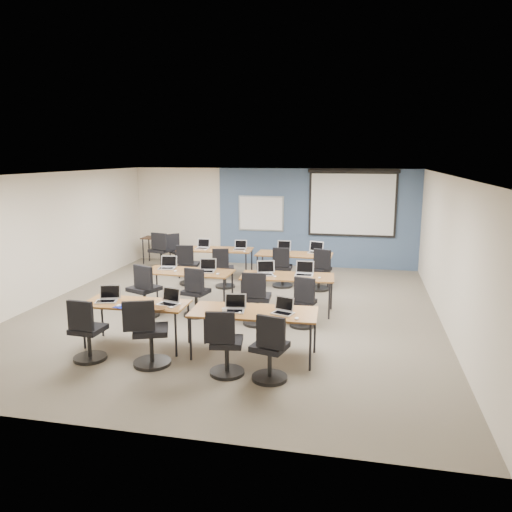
% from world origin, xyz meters
% --- Properties ---
extents(floor, '(8.00, 9.00, 0.02)m').
position_xyz_m(floor, '(0.00, 0.00, 0.00)').
color(floor, '#6B6354').
rests_on(floor, ground).
extents(ceiling, '(8.00, 9.00, 0.02)m').
position_xyz_m(ceiling, '(0.00, 0.00, 2.70)').
color(ceiling, white).
rests_on(ceiling, ground).
extents(wall_back, '(8.00, 0.04, 2.70)m').
position_xyz_m(wall_back, '(0.00, 4.50, 1.35)').
color(wall_back, beige).
rests_on(wall_back, ground).
extents(wall_front, '(8.00, 0.04, 2.70)m').
position_xyz_m(wall_front, '(0.00, -4.50, 1.35)').
color(wall_front, beige).
rests_on(wall_front, ground).
extents(wall_left, '(0.04, 9.00, 2.70)m').
position_xyz_m(wall_left, '(-4.00, 0.00, 1.35)').
color(wall_left, beige).
rests_on(wall_left, ground).
extents(wall_right, '(0.04, 9.00, 2.70)m').
position_xyz_m(wall_right, '(4.00, 0.00, 1.35)').
color(wall_right, beige).
rests_on(wall_right, ground).
extents(blue_accent_panel, '(5.50, 0.04, 2.70)m').
position_xyz_m(blue_accent_panel, '(1.25, 4.47, 1.35)').
color(blue_accent_panel, '#3D5977').
rests_on(blue_accent_panel, wall_back).
extents(whiteboard, '(1.28, 0.03, 0.98)m').
position_xyz_m(whiteboard, '(-0.30, 4.43, 1.45)').
color(whiteboard, '#A3B0BA').
rests_on(whiteboard, wall_back).
extents(projector_screen, '(2.40, 0.10, 1.82)m').
position_xyz_m(projector_screen, '(2.20, 4.41, 1.89)').
color(projector_screen, black).
rests_on(projector_screen, wall_back).
extents(training_table_front_left, '(1.68, 0.70, 0.73)m').
position_xyz_m(training_table_front_left, '(-1.02, -2.08, 0.68)').
color(training_table_front_left, '#A57749').
rests_on(training_table_front_left, floor).
extents(training_table_front_right, '(1.93, 0.80, 0.73)m').
position_xyz_m(training_table_front_right, '(0.93, -2.11, 0.69)').
color(training_table_front_right, '#9E5A32').
rests_on(training_table_front_right, floor).
extents(training_table_mid_left, '(1.80, 0.75, 0.73)m').
position_xyz_m(training_table_mid_left, '(-0.95, 0.22, 0.69)').
color(training_table_mid_left, brown).
rests_on(training_table_mid_left, floor).
extents(training_table_mid_right, '(1.82, 0.76, 0.73)m').
position_xyz_m(training_table_mid_right, '(1.09, 0.25, 0.69)').
color(training_table_mid_right, '#995E34').
rests_on(training_table_mid_right, floor).
extents(training_table_back_left, '(1.85, 0.77, 0.73)m').
position_xyz_m(training_table_back_left, '(-1.12, 2.69, 0.69)').
color(training_table_back_left, brown).
rests_on(training_table_back_left, floor).
extents(training_table_back_right, '(1.80, 0.75, 0.73)m').
position_xyz_m(training_table_back_right, '(0.92, 2.48, 0.69)').
color(training_table_back_right, '#A26936').
rests_on(training_table_back_right, floor).
extents(laptop_0, '(0.33, 0.28, 0.25)m').
position_xyz_m(laptop_0, '(-1.50, -2.10, 0.79)').
color(laptop_0, silver).
rests_on(laptop_0, training_table_front_left).
extents(mouse_0, '(0.10, 0.12, 0.04)m').
position_xyz_m(mouse_0, '(-1.19, -2.32, 0.74)').
color(mouse_0, white).
rests_on(mouse_0, training_table_front_left).
extents(task_chair_0, '(0.50, 0.50, 0.98)m').
position_xyz_m(task_chair_0, '(-1.49, -2.80, 0.40)').
color(task_chair_0, black).
rests_on(task_chair_0, floor).
extents(laptop_1, '(0.33, 0.28, 0.25)m').
position_xyz_m(laptop_1, '(-0.46, -2.04, 0.79)').
color(laptop_1, silver).
rests_on(laptop_1, training_table_front_left).
extents(mouse_1, '(0.07, 0.10, 0.03)m').
position_xyz_m(mouse_1, '(-0.36, -2.23, 0.74)').
color(mouse_1, white).
rests_on(mouse_1, training_table_front_left).
extents(task_chair_1, '(0.59, 0.56, 1.03)m').
position_xyz_m(task_chair_1, '(-0.51, -2.77, 0.43)').
color(task_chair_1, black).
rests_on(task_chair_1, floor).
extents(laptop_2, '(0.33, 0.28, 0.25)m').
position_xyz_m(laptop_2, '(0.63, -2.16, 0.79)').
color(laptop_2, silver).
rests_on(laptop_2, training_table_front_right).
extents(mouse_2, '(0.07, 0.10, 0.03)m').
position_xyz_m(mouse_2, '(0.75, -2.27, 0.74)').
color(mouse_2, white).
rests_on(mouse_2, training_table_front_right).
extents(task_chair_2, '(0.50, 0.50, 0.98)m').
position_xyz_m(task_chair_2, '(0.68, -2.86, 0.40)').
color(task_chair_2, black).
rests_on(task_chair_2, floor).
extents(laptop_3, '(0.31, 0.26, 0.23)m').
position_xyz_m(laptop_3, '(1.38, -2.11, 0.79)').
color(laptop_3, '#B9B9BA').
rests_on(laptop_3, training_table_front_right).
extents(mouse_3, '(0.07, 0.11, 0.04)m').
position_xyz_m(mouse_3, '(1.61, -2.35, 0.74)').
color(mouse_3, white).
rests_on(mouse_3, training_table_front_right).
extents(task_chair_3, '(0.50, 0.50, 0.98)m').
position_xyz_m(task_chair_3, '(1.33, -2.90, 0.40)').
color(task_chair_3, black).
rests_on(task_chair_3, floor).
extents(laptop_4, '(0.34, 0.29, 0.26)m').
position_xyz_m(laptop_4, '(-1.46, 0.35, 0.79)').
color(laptop_4, silver).
rests_on(laptop_4, training_table_mid_left).
extents(mouse_4, '(0.06, 0.09, 0.03)m').
position_xyz_m(mouse_4, '(-1.20, 0.11, 0.74)').
color(mouse_4, white).
rests_on(mouse_4, training_table_mid_left).
extents(task_chair_4, '(0.60, 0.57, 1.04)m').
position_xyz_m(task_chair_4, '(-1.54, -0.66, 0.43)').
color(task_chair_4, black).
rests_on(task_chair_4, floor).
extents(laptop_5, '(0.34, 0.29, 0.26)m').
position_xyz_m(laptop_5, '(-0.57, 0.25, 0.79)').
color(laptop_5, silver).
rests_on(laptop_5, training_table_mid_left).
extents(mouse_5, '(0.07, 0.11, 0.04)m').
position_xyz_m(mouse_5, '(-0.28, 0.04, 0.74)').
color(mouse_5, white).
rests_on(mouse_5, training_table_mid_left).
extents(task_chair_5, '(0.50, 0.50, 0.98)m').
position_xyz_m(task_chair_5, '(-0.58, -0.45, 0.40)').
color(task_chair_5, black).
rests_on(task_chair_5, floor).
extents(laptop_6, '(0.35, 0.30, 0.27)m').
position_xyz_m(laptop_6, '(0.64, 0.24, 0.80)').
color(laptop_6, silver).
rests_on(laptop_6, training_table_mid_right).
extents(mouse_6, '(0.06, 0.09, 0.03)m').
position_xyz_m(mouse_6, '(0.87, 0.08, 0.74)').
color(mouse_6, white).
rests_on(mouse_6, training_table_mid_right).
extents(task_chair_6, '(0.54, 0.54, 1.01)m').
position_xyz_m(task_chair_6, '(0.66, -0.67, 0.42)').
color(task_chair_6, black).
rests_on(task_chair_6, floor).
extents(laptop_7, '(0.36, 0.30, 0.27)m').
position_xyz_m(laptop_7, '(1.40, 0.37, 0.80)').
color(laptop_7, '#A5A5AB').
rests_on(laptop_7, training_table_mid_right).
extents(mouse_7, '(0.08, 0.10, 0.03)m').
position_xyz_m(mouse_7, '(1.72, 0.16, 0.74)').
color(mouse_7, white).
rests_on(mouse_7, training_table_mid_right).
extents(task_chair_7, '(0.47, 0.47, 0.95)m').
position_xyz_m(task_chair_7, '(1.50, -0.62, 0.39)').
color(task_chair_7, black).
rests_on(task_chair_7, floor).
extents(laptop_8, '(0.32, 0.27, 0.24)m').
position_xyz_m(laptop_8, '(-1.45, 2.66, 0.79)').
color(laptop_8, '#B6B6B6').
rests_on(laptop_8, training_table_back_left).
extents(mouse_8, '(0.08, 0.11, 0.03)m').
position_xyz_m(mouse_8, '(-1.31, 2.47, 0.74)').
color(mouse_8, white).
rests_on(mouse_8, training_table_back_left).
extents(task_chair_8, '(0.50, 0.50, 0.98)m').
position_xyz_m(task_chair_8, '(-1.55, 1.83, 0.40)').
color(task_chair_8, black).
rests_on(task_chair_8, floor).
extents(laptop_9, '(0.30, 0.26, 0.23)m').
position_xyz_m(laptop_9, '(-0.49, 2.73, 0.79)').
color(laptop_9, silver).
rests_on(laptop_9, training_table_back_left).
extents(mouse_9, '(0.06, 0.09, 0.03)m').
position_xyz_m(mouse_9, '(-0.31, 2.45, 0.74)').
color(mouse_9, white).
rests_on(mouse_9, training_table_back_left).
extents(task_chair_9, '(0.47, 0.47, 0.95)m').
position_xyz_m(task_chair_9, '(-0.63, 1.72, 0.39)').
color(task_chair_9, black).
rests_on(task_chair_9, floor).
extents(laptop_10, '(0.33, 0.28, 0.25)m').
position_xyz_m(laptop_10, '(0.61, 2.77, 0.79)').
color(laptop_10, '#A9A8B2').
rests_on(laptop_10, training_table_back_right).
extents(mouse_10, '(0.08, 0.11, 0.03)m').
position_xyz_m(mouse_10, '(0.76, 2.54, 0.74)').
color(mouse_10, white).
rests_on(mouse_10, training_table_back_right).
extents(task_chair_10, '(0.48, 0.48, 0.97)m').
position_xyz_m(task_chair_10, '(0.69, 2.06, 0.40)').
color(task_chair_10, black).
rests_on(task_chair_10, floor).
extents(laptop_11, '(0.35, 0.30, 0.27)m').
position_xyz_m(laptop_11, '(1.42, 2.71, 0.80)').
color(laptop_11, '#AAAAAA').
rests_on(laptop_11, training_table_back_right).
extents(mouse_11, '(0.07, 0.10, 0.04)m').
position_xyz_m(mouse_11, '(1.61, 2.46, 0.74)').
color(mouse_11, white).
rests_on(mouse_11, training_table_back_right).
extents(task_chair_11, '(0.53, 0.51, 0.99)m').
position_xyz_m(task_chair_11, '(1.58, 1.97, 0.41)').
color(task_chair_11, black).
rests_on(task_chair_11, floor).
extents(blue_mousepad, '(0.30, 0.27, 0.01)m').
position_xyz_m(blue_mousepad, '(-1.12, -2.33, 0.73)').
color(blue_mousepad, navy).
rests_on(blue_mousepad, training_table_front_left).
extents(snack_bowl, '(0.28, 0.28, 0.07)m').
position_xyz_m(snack_bowl, '(-0.49, -2.42, 0.76)').
color(snack_bowl, brown).
rests_on(snack_bowl, training_table_front_left).
extents(snack_plate, '(0.23, 0.23, 0.01)m').
position_xyz_m(snack_plate, '(0.52, -2.42, 0.74)').
color(snack_plate, white).
rests_on(snack_plate, training_table_front_right).
extents(coffee_cup, '(0.10, 0.10, 0.07)m').
position_xyz_m(coffee_cup, '(0.53, -2.34, 0.78)').
color(coffee_cup, silver).
rests_on(coffee_cup, snack_plate).
extents(utility_table, '(0.94, 0.52, 0.75)m').
position_xyz_m(utility_table, '(-3.18, 3.95, 0.66)').
color(utility_table, '#352313').
rests_on(utility_table, floor).
extents(spare_chair_a, '(0.61, 0.51, 0.99)m').
position_xyz_m(spare_chair_a, '(-2.38, 3.33, 0.41)').
color(spare_chair_a, black).
rests_on(spare_chair_a, floor).
extents(spare_chair_b, '(0.58, 0.58, 1.05)m').
position_xyz_m(spare_chair_b, '(-2.76, 3.06, 0.44)').
color(spare_chair_b, black).
rests_on(spare_chair_b, floor).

